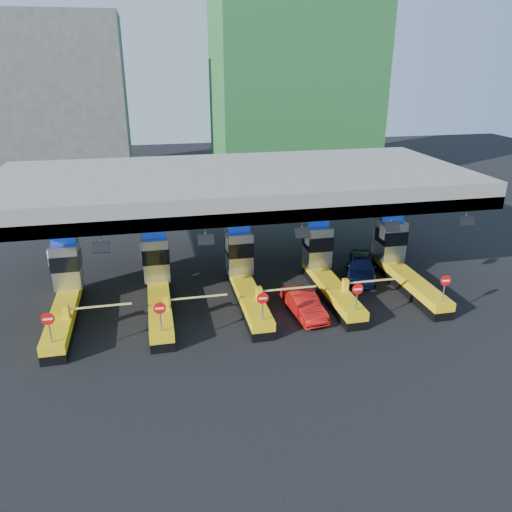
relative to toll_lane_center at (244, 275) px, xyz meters
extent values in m
plane|color=black|center=(0.00, -0.28, -1.40)|extent=(120.00, 120.00, 0.00)
cube|color=slate|center=(0.00, 2.72, 4.85)|extent=(28.00, 12.00, 1.50)
cube|color=#4C4C49|center=(0.00, -2.98, 4.45)|extent=(28.00, 0.60, 0.70)
cube|color=slate|center=(-10.00, 2.72, 1.35)|extent=(1.00, 1.00, 5.50)
cube|color=slate|center=(0.00, 2.72, 1.35)|extent=(1.00, 1.00, 5.50)
cube|color=slate|center=(10.00, 2.72, 1.35)|extent=(1.00, 1.00, 5.50)
cylinder|color=slate|center=(-7.50, -2.98, 3.85)|extent=(0.06, 0.06, 0.50)
cube|color=black|center=(-7.50, -3.18, 3.50)|extent=(0.80, 0.38, 0.54)
cylinder|color=slate|center=(-2.50, -2.98, 3.85)|extent=(0.06, 0.06, 0.50)
cube|color=black|center=(-2.50, -3.18, 3.50)|extent=(0.80, 0.38, 0.54)
cylinder|color=slate|center=(2.50, -2.98, 3.85)|extent=(0.06, 0.06, 0.50)
cube|color=black|center=(2.50, -3.18, 3.50)|extent=(0.80, 0.38, 0.54)
cylinder|color=slate|center=(7.50, -2.98, 3.85)|extent=(0.06, 0.06, 0.50)
cube|color=black|center=(7.50, -3.18, 3.50)|extent=(0.80, 0.38, 0.54)
cylinder|color=slate|center=(12.00, -2.98, 3.85)|extent=(0.06, 0.06, 0.50)
cube|color=black|center=(12.00, -3.18, 3.50)|extent=(0.80, 0.38, 0.54)
cube|color=black|center=(-10.00, -1.28, -1.15)|extent=(1.20, 8.00, 0.50)
cube|color=#E5B70C|center=(-10.00, -1.28, -0.65)|extent=(1.20, 8.00, 0.50)
cube|color=#9EA3A8|center=(-10.00, 1.52, 0.90)|extent=(1.50, 1.50, 2.60)
cube|color=black|center=(-10.00, 1.50, 1.20)|extent=(1.56, 1.56, 0.90)
cube|color=#0C2DBF|center=(-10.00, 1.52, 2.48)|extent=(1.30, 0.35, 0.55)
cube|color=white|center=(-10.80, 1.22, 1.60)|extent=(0.06, 0.70, 0.90)
cylinder|color=slate|center=(-10.00, -4.88, 0.25)|extent=(0.07, 0.07, 1.30)
cylinder|color=red|center=(-10.00, -4.91, 0.85)|extent=(0.60, 0.04, 0.60)
cube|color=white|center=(-10.00, -4.93, 0.85)|extent=(0.42, 0.02, 0.10)
cube|color=#E5B70C|center=(-9.65, -2.48, -0.05)|extent=(0.30, 0.35, 0.70)
cube|color=white|center=(-8.00, -2.48, 0.05)|extent=(3.20, 0.08, 0.08)
cube|color=black|center=(-5.00, -1.28, -1.15)|extent=(1.20, 8.00, 0.50)
cube|color=#E5B70C|center=(-5.00, -1.28, -0.65)|extent=(1.20, 8.00, 0.50)
cube|color=#9EA3A8|center=(-5.00, 1.52, 0.90)|extent=(1.50, 1.50, 2.60)
cube|color=black|center=(-5.00, 1.50, 1.20)|extent=(1.56, 1.56, 0.90)
cube|color=#0C2DBF|center=(-5.00, 1.52, 2.48)|extent=(1.30, 0.35, 0.55)
cube|color=white|center=(-5.80, 1.22, 1.60)|extent=(0.06, 0.70, 0.90)
cylinder|color=slate|center=(-5.00, -4.88, 0.25)|extent=(0.07, 0.07, 1.30)
cylinder|color=red|center=(-5.00, -4.91, 0.85)|extent=(0.60, 0.04, 0.60)
cube|color=white|center=(-5.00, -4.93, 0.85)|extent=(0.42, 0.02, 0.10)
cube|color=#E5B70C|center=(-4.65, -2.48, -0.05)|extent=(0.30, 0.35, 0.70)
cube|color=white|center=(-3.00, -2.48, 0.05)|extent=(3.20, 0.08, 0.08)
cube|color=black|center=(0.00, -1.28, -1.15)|extent=(1.20, 8.00, 0.50)
cube|color=#E5B70C|center=(0.00, -1.28, -0.65)|extent=(1.20, 8.00, 0.50)
cube|color=#9EA3A8|center=(0.00, 1.52, 0.90)|extent=(1.50, 1.50, 2.60)
cube|color=black|center=(0.00, 1.50, 1.20)|extent=(1.56, 1.56, 0.90)
cube|color=#0C2DBF|center=(0.00, 1.52, 2.48)|extent=(1.30, 0.35, 0.55)
cube|color=white|center=(-0.80, 1.22, 1.60)|extent=(0.06, 0.70, 0.90)
cylinder|color=slate|center=(0.00, -4.88, 0.25)|extent=(0.07, 0.07, 1.30)
cylinder|color=red|center=(0.00, -4.91, 0.85)|extent=(0.60, 0.04, 0.60)
cube|color=white|center=(0.00, -4.93, 0.85)|extent=(0.42, 0.02, 0.10)
cube|color=#E5B70C|center=(0.35, -2.48, -0.05)|extent=(0.30, 0.35, 0.70)
cube|color=white|center=(2.00, -2.48, 0.05)|extent=(3.20, 0.08, 0.08)
cube|color=black|center=(5.00, -1.28, -1.15)|extent=(1.20, 8.00, 0.50)
cube|color=#E5B70C|center=(5.00, -1.28, -0.65)|extent=(1.20, 8.00, 0.50)
cube|color=#9EA3A8|center=(5.00, 1.52, 0.90)|extent=(1.50, 1.50, 2.60)
cube|color=black|center=(5.00, 1.50, 1.20)|extent=(1.56, 1.56, 0.90)
cube|color=#0C2DBF|center=(5.00, 1.52, 2.48)|extent=(1.30, 0.35, 0.55)
cube|color=white|center=(4.20, 1.22, 1.60)|extent=(0.06, 0.70, 0.90)
cylinder|color=slate|center=(5.00, -4.88, 0.25)|extent=(0.07, 0.07, 1.30)
cylinder|color=red|center=(5.00, -4.91, 0.85)|extent=(0.60, 0.04, 0.60)
cube|color=white|center=(5.00, -4.93, 0.85)|extent=(0.42, 0.02, 0.10)
cube|color=#E5B70C|center=(5.35, -2.48, -0.05)|extent=(0.30, 0.35, 0.70)
cube|color=white|center=(7.00, -2.48, 0.05)|extent=(3.20, 0.08, 0.08)
cube|color=black|center=(10.00, -1.28, -1.15)|extent=(1.20, 8.00, 0.50)
cube|color=#E5B70C|center=(10.00, -1.28, -0.65)|extent=(1.20, 8.00, 0.50)
cube|color=#9EA3A8|center=(10.00, 1.52, 0.90)|extent=(1.50, 1.50, 2.60)
cube|color=black|center=(10.00, 1.50, 1.20)|extent=(1.56, 1.56, 0.90)
cube|color=#0C2DBF|center=(10.00, 1.52, 2.48)|extent=(1.30, 0.35, 0.55)
cube|color=white|center=(9.20, 1.22, 1.60)|extent=(0.06, 0.70, 0.90)
cylinder|color=slate|center=(10.00, -4.88, 0.25)|extent=(0.07, 0.07, 1.30)
cylinder|color=red|center=(10.00, -4.91, 0.85)|extent=(0.60, 0.04, 0.60)
cube|color=white|center=(10.00, -4.93, 0.85)|extent=(0.42, 0.02, 0.10)
cube|color=#E5B70C|center=(10.35, -2.48, -0.05)|extent=(0.30, 0.35, 0.70)
cube|color=white|center=(12.00, -2.48, 0.05)|extent=(3.20, 0.08, 0.08)
cube|color=#1E5926|center=(12.00, 31.72, 12.60)|extent=(18.00, 12.00, 28.00)
cube|color=#4C4C49|center=(-14.00, 35.72, 7.60)|extent=(14.00, 10.00, 18.00)
imported|color=black|center=(7.91, 1.17, -0.63)|extent=(3.37, 4.88, 1.54)
imported|color=red|center=(2.78, -2.96, -0.75)|extent=(1.77, 4.04, 1.29)
camera|label=1|loc=(-4.98, -26.41, 11.79)|focal=35.00mm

